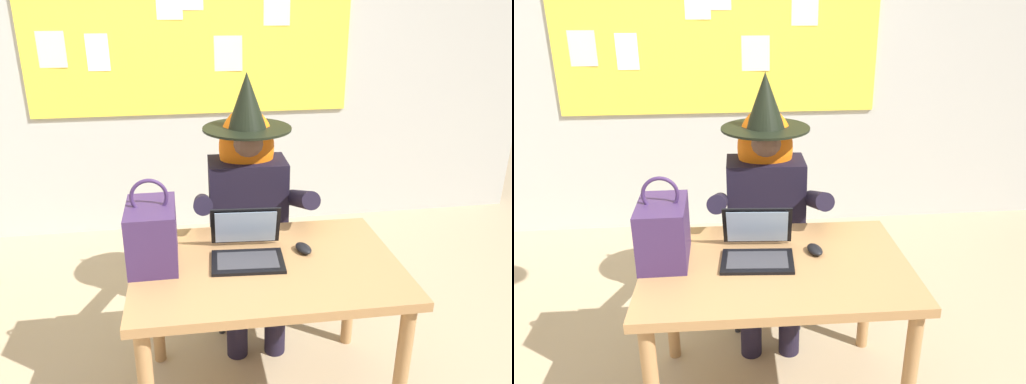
# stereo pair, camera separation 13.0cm
# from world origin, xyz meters

# --- Properties ---
(wall_back_bulletin) EXTENTS (5.58, 2.19, 2.71)m
(wall_back_bulletin) POSITION_xyz_m (0.00, 2.00, 1.37)
(wall_back_bulletin) COLOR #B2B2AD
(wall_back_bulletin) RESTS_ON ground
(desk_main) EXTENTS (1.14, 0.78, 0.72)m
(desk_main) POSITION_xyz_m (0.21, -0.01, 0.62)
(desk_main) COLOR #A37547
(desk_main) RESTS_ON ground
(chair_at_desk) EXTENTS (0.44, 0.44, 0.89)m
(chair_at_desk) POSITION_xyz_m (0.23, 0.74, 0.50)
(chair_at_desk) COLOR #4C1E19
(chair_at_desk) RESTS_ON ground
(person_costumed) EXTENTS (0.61, 0.71, 1.42)m
(person_costumed) POSITION_xyz_m (0.22, 0.62, 0.78)
(person_costumed) COLOR black
(person_costumed) RESTS_ON ground
(laptop) EXTENTS (0.33, 0.30, 0.21)m
(laptop) POSITION_xyz_m (0.13, 0.05, 0.76)
(laptop) COLOR black
(laptop) RESTS_ON desk_main
(computer_mouse) EXTENTS (0.08, 0.12, 0.03)m
(computer_mouse) POSITION_xyz_m (0.39, 0.06, 0.73)
(computer_mouse) COLOR black
(computer_mouse) RESTS_ON desk_main
(handbag) EXTENTS (0.20, 0.30, 0.38)m
(handbag) POSITION_xyz_m (-0.26, 0.07, 0.85)
(handbag) COLOR #38234C
(handbag) RESTS_ON desk_main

